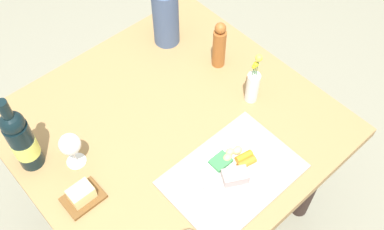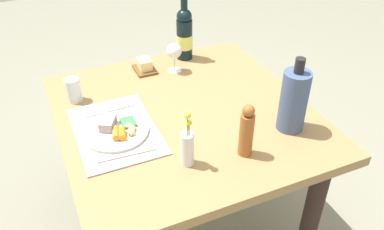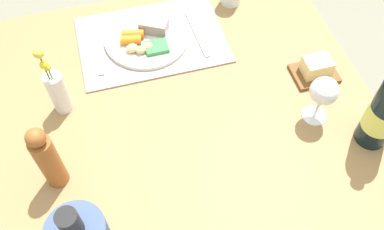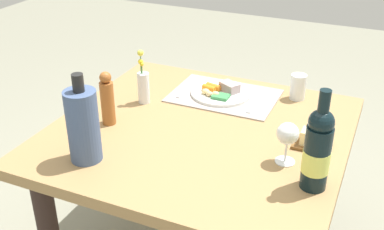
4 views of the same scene
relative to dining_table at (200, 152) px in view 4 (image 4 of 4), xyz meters
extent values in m
cube|color=#997649|center=(0.00, 0.00, 0.09)|extent=(1.10, 1.06, 0.04)
cylinder|color=#2E211D|center=(-0.44, -0.42, -0.27)|extent=(0.08, 0.08, 0.67)
cylinder|color=#2E211D|center=(0.44, -0.42, -0.27)|extent=(0.08, 0.08, 0.67)
cube|color=gray|center=(0.01, -0.31, 0.11)|extent=(0.46, 0.32, 0.01)
cylinder|color=silver|center=(0.03, -0.31, 0.12)|extent=(0.27, 0.27, 0.01)
cube|color=gray|center=(0.00, -0.33, 0.15)|extent=(0.10, 0.09, 0.04)
cylinder|color=orange|center=(0.07, -0.32, 0.14)|extent=(0.07, 0.04, 0.03)
cylinder|color=orange|center=(0.08, -0.30, 0.14)|extent=(0.07, 0.04, 0.03)
ellipsoid|color=#D4BD7C|center=(0.04, -0.26, 0.14)|extent=(0.03, 0.03, 0.02)
ellipsoid|color=tan|center=(0.06, -0.25, 0.14)|extent=(0.03, 0.03, 0.02)
ellipsoid|color=#D9BF7A|center=(0.08, -0.26, 0.14)|extent=(0.04, 0.03, 0.02)
cube|color=#39864A|center=(0.01, -0.25, 0.13)|extent=(0.07, 0.06, 0.01)
cube|color=silver|center=(-0.13, -0.29, 0.12)|extent=(0.02, 0.21, 0.00)
cube|color=silver|center=(0.18, -0.31, 0.12)|extent=(0.03, 0.22, 0.00)
cylinder|color=#41557D|center=(0.27, 0.35, 0.24)|extent=(0.11, 0.11, 0.26)
cylinder|color=black|center=(0.27, 0.35, 0.40)|extent=(0.04, 0.04, 0.06)
cylinder|color=white|center=(-0.36, 0.10, 0.11)|extent=(0.07, 0.07, 0.00)
cylinder|color=white|center=(-0.36, 0.10, 0.15)|extent=(0.01, 0.01, 0.07)
sphere|color=white|center=(-0.36, 0.10, 0.22)|extent=(0.08, 0.08, 0.08)
cylinder|color=silver|center=(0.31, -0.12, 0.18)|extent=(0.05, 0.05, 0.13)
cylinder|color=#3F7233|center=(0.31, -0.11, 0.20)|extent=(0.00, 0.00, 0.18)
sphere|color=gold|center=(0.31, -0.11, 0.29)|extent=(0.02, 0.02, 0.02)
cylinder|color=#3F7233|center=(0.32, -0.12, 0.22)|extent=(0.00, 0.00, 0.22)
sphere|color=#E0DC43|center=(0.32, -0.12, 0.33)|extent=(0.03, 0.03, 0.03)
cylinder|color=#3F7233|center=(0.31, -0.11, 0.20)|extent=(0.00, 0.00, 0.19)
sphere|color=yellow|center=(0.31, -0.11, 0.30)|extent=(0.02, 0.02, 0.02)
cylinder|color=#9C5826|center=(0.34, 0.10, 0.20)|extent=(0.05, 0.05, 0.17)
sphere|color=#9C5826|center=(0.34, 0.10, 0.30)|extent=(0.04, 0.04, 0.04)
cylinder|color=silver|center=(-0.28, -0.42, 0.16)|extent=(0.07, 0.07, 0.11)
cylinder|color=#B5E5CB|center=(-0.28, -0.42, 0.14)|extent=(0.06, 0.06, 0.06)
cube|color=brown|center=(-0.42, -0.04, 0.11)|extent=(0.13, 0.10, 0.01)
cube|color=#F0D48E|center=(-0.42, -0.04, 0.15)|extent=(0.08, 0.06, 0.05)
cylinder|color=black|center=(-0.47, 0.20, 0.22)|extent=(0.08, 0.08, 0.21)
sphere|color=black|center=(-0.47, 0.20, 0.34)|extent=(0.08, 0.08, 0.08)
cylinder|color=black|center=(-0.47, 0.20, 0.40)|extent=(0.03, 0.03, 0.10)
cylinder|color=#DCE465|center=(-0.47, 0.20, 0.20)|extent=(0.08, 0.08, 0.07)
camera|label=1|loc=(-0.60, -0.78, 1.46)|focal=41.64mm
camera|label=2|loc=(1.33, -0.54, 1.11)|focal=37.66mm
camera|label=3|loc=(0.15, 0.65, 1.07)|focal=39.44mm
camera|label=4|loc=(-0.62, 1.47, 1.01)|focal=44.50mm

